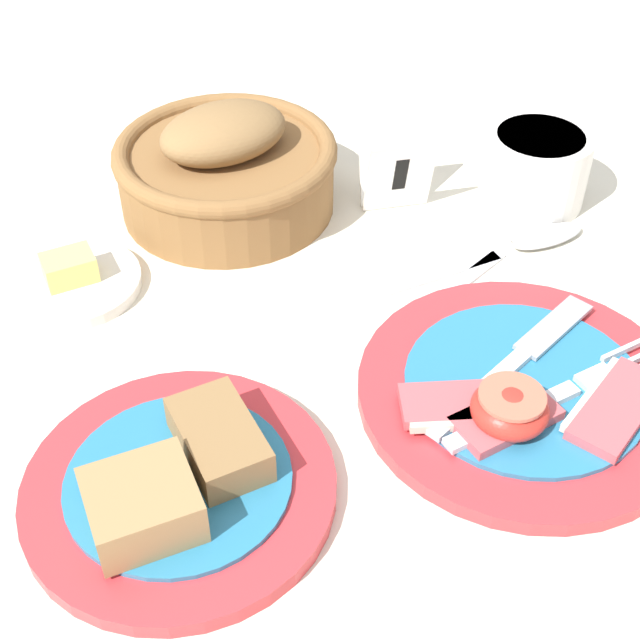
% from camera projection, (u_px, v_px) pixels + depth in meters
% --- Properties ---
extents(ground_plane, '(3.00, 3.00, 0.00)m').
position_uv_depth(ground_plane, '(435.00, 404.00, 0.63)').
color(ground_plane, beige).
extents(breakfast_plate, '(0.23, 0.23, 0.04)m').
position_uv_depth(breakfast_plate, '(523.00, 394.00, 0.62)').
color(breakfast_plate, red).
rests_on(breakfast_plate, ground_plane).
extents(bread_plate, '(0.20, 0.20, 0.05)m').
position_uv_depth(bread_plate, '(179.00, 484.00, 0.56)').
color(bread_plate, red).
rests_on(bread_plate, ground_plane).
extents(sugar_cup, '(0.09, 0.09, 0.07)m').
position_uv_depth(sugar_cup, '(536.00, 166.00, 0.79)').
color(sugar_cup, white).
rests_on(sugar_cup, ground_plane).
extents(bread_basket, '(0.20, 0.20, 0.10)m').
position_uv_depth(bread_basket, '(226.00, 168.00, 0.78)').
color(bread_basket, brown).
rests_on(bread_basket, ground_plane).
extents(butter_dish, '(0.11, 0.11, 0.03)m').
position_uv_depth(butter_dish, '(72.00, 280.00, 0.72)').
color(butter_dish, silver).
rests_on(butter_dish, ground_plane).
extents(number_card, '(0.06, 0.05, 0.07)m').
position_uv_depth(number_card, '(396.00, 170.00, 0.79)').
color(number_card, white).
rests_on(number_card, ground_plane).
extents(teaspoon_by_saucer, '(0.19, 0.06, 0.01)m').
position_uv_depth(teaspoon_by_saucer, '(521.00, 245.00, 0.76)').
color(teaspoon_by_saucer, silver).
rests_on(teaspoon_by_saucer, ground_plane).
extents(teaspoon_near_cup, '(0.17, 0.12, 0.01)m').
position_uv_depth(teaspoon_near_cup, '(516.00, 238.00, 0.76)').
color(teaspoon_near_cup, silver).
rests_on(teaspoon_near_cup, ground_plane).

